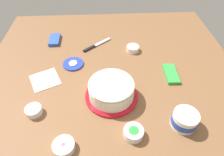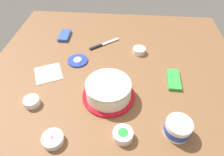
{
  "view_description": "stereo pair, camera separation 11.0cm",
  "coord_description": "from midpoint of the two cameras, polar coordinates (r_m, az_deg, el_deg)",
  "views": [
    {
      "loc": [
        0.84,
        -0.05,
        0.81
      ],
      "look_at": [
        0.06,
        -0.0,
        0.04
      ],
      "focal_mm": 31.68,
      "sensor_mm": 36.0,
      "label": 1
    },
    {
      "loc": [
        0.83,
        0.06,
        0.81
      ],
      "look_at": [
        0.06,
        -0.0,
        0.04
      ],
      "focal_mm": 31.68,
      "sensor_mm": 36.0,
      "label": 2
    }
  ],
  "objects": [
    {
      "name": "ground_plane",
      "position": [
        1.16,
        -2.62,
        0.6
      ],
      "size": [
        1.54,
        1.54,
        0.0
      ],
      "primitive_type": "plane",
      "color": "brown"
    },
    {
      "name": "spreading_knife",
      "position": [
        1.39,
        -7.29,
        9.13
      ],
      "size": [
        0.16,
        0.2,
        0.01
      ],
      "color": "silver",
      "rests_on": "ground_plane"
    },
    {
      "name": "sprinkle_bowl_green",
      "position": [
        0.9,
        2.66,
        -15.6
      ],
      "size": [
        0.09,
        0.09,
        0.04
      ],
      "color": "white",
      "rests_on": "ground_plane"
    },
    {
      "name": "sprinkle_bowl_rainbow",
      "position": [
        1.06,
        -24.5,
        -8.68
      ],
      "size": [
        0.08,
        0.08,
        0.04
      ],
      "color": "white",
      "rests_on": "ground_plane"
    },
    {
      "name": "candy_box_upper",
      "position": [
        1.5,
        -18.28,
        10.38
      ],
      "size": [
        0.14,
        0.07,
        0.02
      ],
      "primitive_type": "cube",
      "rotation": [
        0.0,
        0.0,
        0.02
      ],
      "color": "#2D51B2",
      "rests_on": "ground_plane"
    },
    {
      "name": "sprinkle_bowl_orange",
      "position": [
        1.34,
        3.66,
        8.43
      ],
      "size": [
        0.08,
        0.08,
        0.03
      ],
      "color": "white",
      "rests_on": "ground_plane"
    },
    {
      "name": "candy_box_lower",
      "position": [
        1.19,
        14.18,
        1.08
      ],
      "size": [
        0.16,
        0.07,
        0.02
      ],
      "primitive_type": "cube",
      "rotation": [
        0.0,
        0.0,
        -0.03
      ],
      "color": "green",
      "rests_on": "ground_plane"
    },
    {
      "name": "frosting_tub",
      "position": [
        0.96,
        17.16,
        -11.54
      ],
      "size": [
        0.12,
        0.12,
        0.08
      ],
      "color": "white",
      "rests_on": "ground_plane"
    },
    {
      "name": "frosted_cake",
      "position": [
        1.01,
        -3.28,
        -3.64
      ],
      "size": [
        0.28,
        0.28,
        0.11
      ],
      "color": "red",
      "rests_on": "ground_plane"
    },
    {
      "name": "paper_napkin",
      "position": [
        1.21,
        -21.25,
        -0.54
      ],
      "size": [
        0.2,
        0.2,
        0.01
      ],
      "primitive_type": "cube",
      "rotation": [
        0.0,
        0.0,
        0.44
      ],
      "color": "white",
      "rests_on": "ground_plane"
    },
    {
      "name": "sprinkle_bowl_pink",
      "position": [
        0.91,
        -17.3,
        -18.47
      ],
      "size": [
        0.09,
        0.09,
        0.03
      ],
      "color": "white",
      "rests_on": "ground_plane"
    },
    {
      "name": "frosting_tub_lid",
      "position": [
        1.26,
        -13.6,
        3.89
      ],
      "size": [
        0.13,
        0.13,
        0.02
      ],
      "color": "#233DAD",
      "rests_on": "ground_plane"
    }
  ]
}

